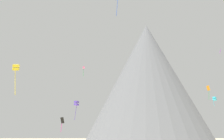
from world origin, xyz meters
The scene contains 8 objects.
rock_massif centered at (13.86, 100.17, 23.22)m, with size 75.25×75.25×50.87m.
kite_orange_mid centered at (22.08, 51.28, 14.84)m, with size 0.94×0.39×3.63m.
kite_violet_mid centered at (18.40, 33.20, 20.02)m, with size 0.47×0.75×0.78m.
kite_indigo_low centered at (-11.29, 43.78, 10.35)m, with size 1.18×1.19×4.28m.
kite_rainbow_mid centered at (-10.53, 54.10, 20.59)m, with size 0.51×0.51×2.86m.
kite_black_low centered at (-12.64, 30.65, 5.77)m, with size 0.73×0.40×2.70m.
kite_yellow_low centered at (-18.59, 20.67, 13.50)m, with size 0.95×1.02×4.82m.
kite_cyan_low centered at (26.40, 58.73, 13.31)m, with size 1.25×1.25×2.65m.
Camera 1 is at (-5.43, -23.50, 3.79)m, focal length 47.25 mm.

